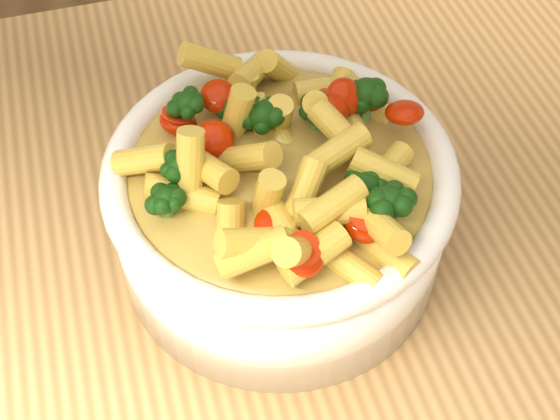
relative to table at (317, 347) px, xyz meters
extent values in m
cube|color=tan|center=(0.00, 0.00, 0.08)|extent=(1.20, 0.80, 0.04)
cylinder|color=white|center=(-0.02, 0.03, 0.15)|extent=(0.24, 0.24, 0.10)
ellipsoid|color=white|center=(-0.02, 0.03, 0.12)|extent=(0.22, 0.22, 0.04)
torus|color=white|center=(-0.02, 0.03, 0.20)|extent=(0.25, 0.25, 0.02)
ellipsoid|color=gold|center=(-0.02, 0.03, 0.20)|extent=(0.21, 0.21, 0.02)
camera|label=1|loc=(-0.12, -0.31, 0.60)|focal=50.00mm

